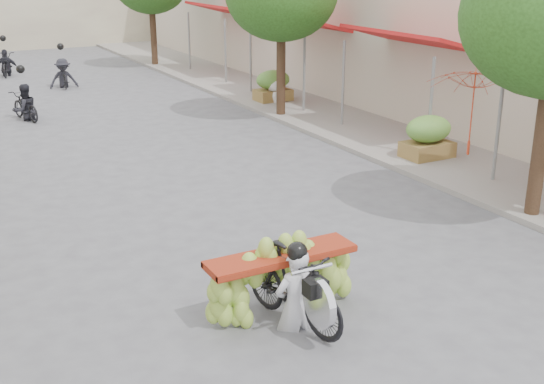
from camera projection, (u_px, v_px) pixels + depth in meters
The scene contains 10 objects.
sidewalk_right at pixel (308, 105), 23.03m from camera, with size 4.00×60.00×0.12m, color gray.
shophouse_row_right at pixel (448, 12), 23.47m from camera, with size 9.77×40.00×6.00m.
produce_crate_mid at pixel (428, 133), 16.63m from camera, with size 1.20×0.88×1.16m.
produce_crate_far at pixel (273, 83), 23.29m from camera, with size 1.20×0.88×1.16m.
banana_motorbike at pixel (290, 275), 9.26m from camera, with size 2.20×1.99×2.10m.
market_umbrella at pixel (478, 68), 14.44m from camera, with size 2.42×2.42×1.93m.
pedestrian at pixel (274, 79), 22.96m from camera, with size 0.81×0.52×1.58m.
bg_motorbike_a at pixel (24, 96), 20.91m from camera, with size 0.94×1.62×1.95m.
bg_motorbike_b at pixel (62, 65), 26.11m from camera, with size 1.10×1.62×1.95m.
bg_motorbike_c at pixel (5, 57), 28.77m from camera, with size 1.08×1.77×1.95m.
Camera 1 is at (-4.83, -4.45, 4.78)m, focal length 45.00 mm.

